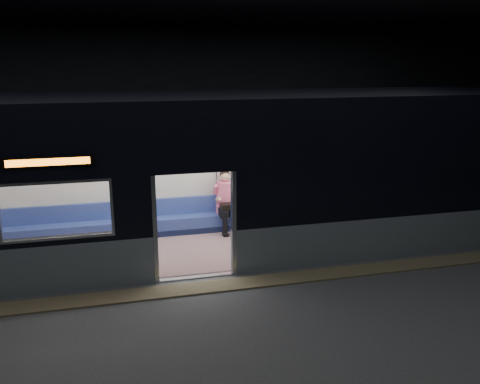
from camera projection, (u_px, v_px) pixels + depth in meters
name	position (u px, v px, depth m)	size (l,w,h in m)	color
station_floor	(207.00, 302.00, 8.72)	(24.00, 14.00, 0.01)	#47494C
station_envelope	(203.00, 85.00, 7.79)	(24.00, 14.00, 5.00)	black
tactile_strip	(201.00, 288.00, 9.23)	(22.80, 0.50, 0.03)	#8C7F59
metro_car	(182.00, 167.00, 10.63)	(18.00, 3.04, 3.35)	gray
passenger	(226.00, 198.00, 12.10)	(0.44, 0.75, 1.47)	black
handbag	(227.00, 207.00, 11.90)	(0.28, 0.24, 0.14)	black
transit_map	(315.00, 164.00, 12.81)	(0.99, 0.03, 0.65)	white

